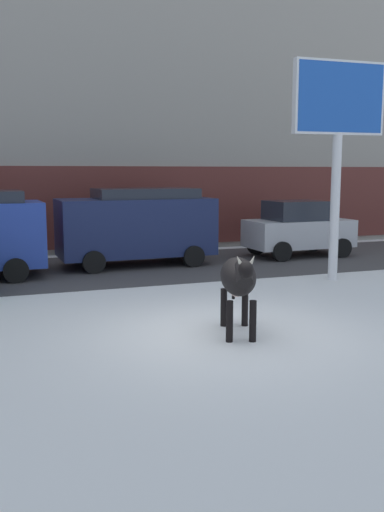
{
  "coord_description": "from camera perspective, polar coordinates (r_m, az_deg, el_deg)",
  "views": [
    {
      "loc": [
        -3.77,
        -8.87,
        2.81
      ],
      "look_at": [
        0.12,
        1.87,
        1.1
      ],
      "focal_mm": 39.52,
      "sensor_mm": 36.0,
      "label": 1
    }
  ],
  "objects": [
    {
      "name": "road_strip",
      "position": [
        16.69,
        -6.59,
        -1.22
      ],
      "size": [
        60.0,
        5.6,
        0.01
      ],
      "primitive_type": "cube",
      "color": "#423F3F",
      "rests_on": "ground"
    },
    {
      "name": "pedestrian_near_billboard",
      "position": [
        21.92,
        11.13,
        3.31
      ],
      "size": [
        0.36,
        0.24,
        1.73
      ],
      "color": "#282833",
      "rests_on": "ground"
    },
    {
      "name": "cow_black",
      "position": [
        9.72,
        4.73,
        -2.3
      ],
      "size": [
        0.99,
        1.93,
        1.54
      ],
      "color": "black",
      "rests_on": "ground"
    },
    {
      "name": "building_facade",
      "position": [
        22.99,
        -10.75,
        17.57
      ],
      "size": [
        44.0,
        6.1,
        13.0
      ],
      "color": "gray",
      "rests_on": "ground"
    },
    {
      "name": "car_silver_hatchback",
      "position": [
        19.2,
        10.67,
        2.74
      ],
      "size": [
        3.54,
        1.99,
        1.86
      ],
      "color": "#B7BABF",
      "rests_on": "ground"
    },
    {
      "name": "car_navy_van",
      "position": [
        17.06,
        -5.61,
        3.2
      ],
      "size": [
        4.64,
        2.21,
        2.32
      ],
      "color": "#19234C",
      "rests_on": "ground"
    },
    {
      "name": "ground_plane",
      "position": [
        10.04,
        3.0,
        -7.75
      ],
      "size": [
        120.0,
        120.0,
        0.0
      ],
      "primitive_type": "plane",
      "color": "white"
    },
    {
      "name": "billboard",
      "position": [
        15.1,
        14.64,
        13.96
      ],
      "size": [
        2.53,
        0.3,
        5.56
      ],
      "color": "silver",
      "rests_on": "ground"
    }
  ]
}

